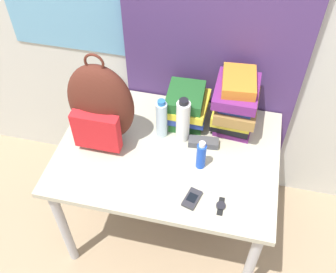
{
  "coord_description": "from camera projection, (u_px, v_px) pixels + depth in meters",
  "views": [
    {
      "loc": [
        0.28,
        -0.84,
        2.18
      ],
      "look_at": [
        0.0,
        0.39,
        0.8
      ],
      "focal_mm": 42.0,
      "sensor_mm": 36.0,
      "label": 1
    }
  ],
  "objects": [
    {
      "name": "book_stack_left",
      "position": [
        187.0,
        106.0,
        2.02
      ],
      "size": [
        0.22,
        0.26,
        0.19
      ],
      "color": "#1E5623",
      "rests_on": "desk"
    },
    {
      "name": "wristwatch",
      "position": [
        221.0,
        206.0,
        1.72
      ],
      "size": [
        0.04,
        0.09,
        0.01
      ],
      "color": "black",
      "rests_on": "desk"
    },
    {
      "name": "water_bottle",
      "position": [
        162.0,
        119.0,
        1.94
      ],
      "size": [
        0.06,
        0.06,
        0.23
      ],
      "color": "silver",
      "rests_on": "desk"
    },
    {
      "name": "cell_phone",
      "position": [
        192.0,
        199.0,
        1.74
      ],
      "size": [
        0.08,
        0.11,
        0.02
      ],
      "color": "#2D2D33",
      "rests_on": "desk"
    },
    {
      "name": "curtain_blue",
      "position": [
        217.0,
        10.0,
        1.8
      ],
      "size": [
        0.92,
        0.04,
        2.5
      ],
      "color": "#4C336B",
      "rests_on": "ground_plane"
    },
    {
      "name": "book_stack_center",
      "position": [
        236.0,
        103.0,
        1.94
      ],
      "size": [
        0.22,
        0.28,
        0.33
      ],
      "color": "#6B2370",
      "rests_on": "desk"
    },
    {
      "name": "backpack",
      "position": [
        101.0,
        106.0,
        1.84
      ],
      "size": [
        0.32,
        0.21,
        0.51
      ],
      "color": "#512319",
      "rests_on": "desk"
    },
    {
      "name": "desk",
      "position": [
        168.0,
        161.0,
        2.01
      ],
      "size": [
        1.08,
        0.78,
        0.7
      ],
      "color": "#B7B299",
      "rests_on": "ground_plane"
    },
    {
      "name": "wall_back",
      "position": [
        190.0,
        0.0,
        1.85
      ],
      "size": [
        6.0,
        0.06,
        2.5
      ],
      "color": "beige",
      "rests_on": "ground_plane"
    },
    {
      "name": "sunglasses_case",
      "position": [
        203.0,
        142.0,
        1.95
      ],
      "size": [
        0.15,
        0.07,
        0.04
      ],
      "color": "#47474C",
      "rests_on": "desk"
    },
    {
      "name": "sunscreen_bottle",
      "position": [
        201.0,
        155.0,
        1.82
      ],
      "size": [
        0.04,
        0.04,
        0.16
      ],
      "color": "blue",
      "rests_on": "desk"
    },
    {
      "name": "sports_bottle",
      "position": [
        183.0,
        121.0,
        1.91
      ],
      "size": [
        0.07,
        0.07,
        0.26
      ],
      "color": "white",
      "rests_on": "desk"
    }
  ]
}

